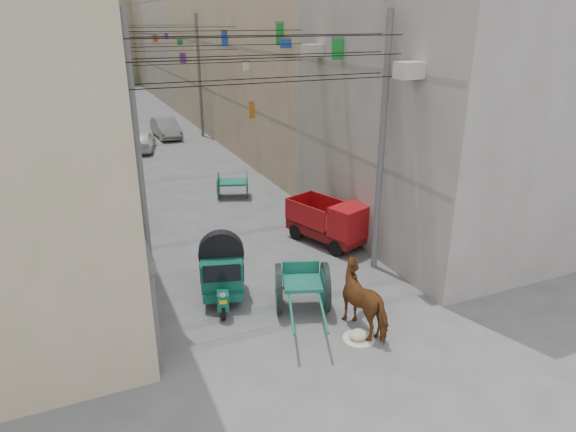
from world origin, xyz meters
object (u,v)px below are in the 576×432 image
distant_car_grey (166,128)px  distant_car_green (107,107)px  second_cart (233,184)px  distant_car_white (142,141)px  feed_sack (359,335)px  mini_truck (334,225)px  auto_rickshaw (222,269)px  tonga_cart (302,287)px  horse (367,299)px

distant_car_grey → distant_car_green: (-2.81, 11.06, -0.02)m
second_cart → distant_car_white: 11.06m
second_cart → distant_car_grey: 14.01m
distant_car_white → distant_car_grey: distant_car_grey is taller
feed_sack → distant_car_green: distant_car_green is taller
distant_car_green → mini_truck: bearing=101.4°
second_cart → distant_car_grey: size_ratio=0.43×
feed_sack → distant_car_green: (-2.63, 37.10, 0.51)m
mini_truck → distant_car_green: size_ratio=0.75×
distant_car_grey → distant_car_green: 11.41m
feed_sack → auto_rickshaw: bearing=127.1°
distant_car_white → mini_truck: bearing=116.9°
tonga_cart → second_cart: size_ratio=1.93×
auto_rickshaw → feed_sack: 4.36m
auto_rickshaw → distant_car_white: bearing=104.2°
auto_rickshaw → second_cart: bearing=86.5°
horse → distant_car_grey: 25.66m
horse → second_cart: bearing=-99.2°
tonga_cart → second_cart: 10.24m
tonga_cart → distant_car_green: size_ratio=0.75×
tonga_cart → feed_sack: (0.74, -1.87, -0.60)m
auto_rickshaw → distant_car_white: auto_rickshaw is taller
distant_car_green → second_cart: bearing=99.9°
tonga_cart → distant_car_grey: bearing=107.8°
mini_truck → horse: bearing=-128.8°
mini_truck → distant_car_white: bearing=83.6°
feed_sack → horse: horse is taller
mini_truck → horse: 5.29m
tonga_cart → mini_truck: mini_truck is taller
second_cart → distant_car_grey: bearing=111.2°
mini_truck → second_cart: size_ratio=1.92×
distant_car_white → distant_car_green: distant_car_green is taller
mini_truck → distant_car_green: 32.08m
feed_sack → horse: 0.93m
feed_sack → tonga_cart: bearing=111.7°
distant_car_grey → horse: bearing=-91.6°
auto_rickshaw → mini_truck: bearing=38.6°
tonga_cart → distant_car_white: (-1.18, 20.96, -0.11)m
distant_car_white → horse: bearing=109.7°
horse → tonga_cart: bearing=-60.6°
mini_truck → horse: size_ratio=1.62×
mini_truck → distant_car_grey: bearing=75.9°
horse → distant_car_grey: (-0.24, 25.66, -0.20)m
horse → distant_car_white: (-2.35, 22.45, -0.24)m
tonga_cart → mini_truck: bearing=70.3°
tonga_cart → second_cart: bearing=103.0°
mini_truck → second_cart: (-1.67, 6.65, -0.16)m
auto_rickshaw → distant_car_white: 19.42m
tonga_cart → distant_car_white: tonga_cart is taller
distant_car_white → auto_rickshaw: bearing=101.7°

